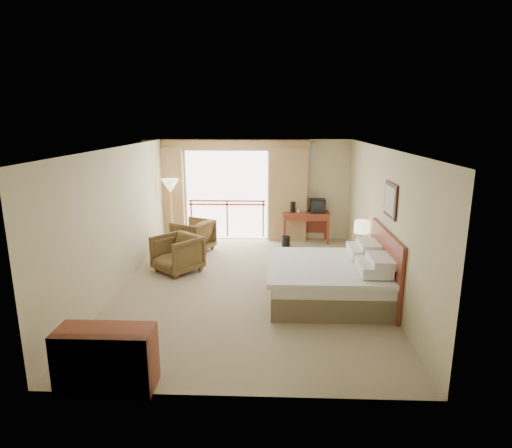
{
  "coord_description": "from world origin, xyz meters",
  "views": [
    {
      "loc": [
        0.43,
        -7.94,
        3.2
      ],
      "look_at": [
        0.11,
        0.4,
        1.16
      ],
      "focal_mm": 30.0,
      "sensor_mm": 36.0,
      "label": 1
    }
  ],
  "objects_px": {
    "floor_lamp": "(170,188)",
    "armchair_near": "(178,271)",
    "nightstand": "(360,262)",
    "wastebasket": "(286,241)",
    "tv": "(318,206)",
    "dresser": "(106,359)",
    "table_lamp": "(362,227)",
    "armchair_far": "(194,251)",
    "desk": "(306,218)",
    "bed": "(330,280)",
    "side_table": "(170,245)"
  },
  "relations": [
    {
      "from": "side_table",
      "to": "dresser",
      "type": "bearing_deg",
      "value": -85.7
    },
    {
      "from": "armchair_near",
      "to": "wastebasket",
      "type": "bearing_deg",
      "value": 80.15
    },
    {
      "from": "floor_lamp",
      "to": "armchair_near",
      "type": "bearing_deg",
      "value": -74.12
    },
    {
      "from": "table_lamp",
      "to": "dresser",
      "type": "relative_size",
      "value": 0.47
    },
    {
      "from": "nightstand",
      "to": "bed",
      "type": "bearing_deg",
      "value": -125.09
    },
    {
      "from": "side_table",
      "to": "dresser",
      "type": "height_order",
      "value": "dresser"
    },
    {
      "from": "side_table",
      "to": "dresser",
      "type": "relative_size",
      "value": 0.46
    },
    {
      "from": "desk",
      "to": "armchair_near",
      "type": "xyz_separation_m",
      "value": [
        -2.93,
        -2.52,
        -0.63
      ]
    },
    {
      "from": "table_lamp",
      "to": "desk",
      "type": "bearing_deg",
      "value": 110.55
    },
    {
      "from": "table_lamp",
      "to": "armchair_far",
      "type": "bearing_deg",
      "value": 157.86
    },
    {
      "from": "desk",
      "to": "side_table",
      "type": "distance_m",
      "value": 3.71
    },
    {
      "from": "nightstand",
      "to": "desk",
      "type": "height_order",
      "value": "desk"
    },
    {
      "from": "table_lamp",
      "to": "armchair_far",
      "type": "xyz_separation_m",
      "value": [
        -3.82,
        1.56,
        -1.03
      ]
    },
    {
      "from": "armchair_far",
      "to": "side_table",
      "type": "height_order",
      "value": "side_table"
    },
    {
      "from": "tv",
      "to": "armchair_far",
      "type": "height_order",
      "value": "tv"
    },
    {
      "from": "side_table",
      "to": "floor_lamp",
      "type": "bearing_deg",
      "value": 101.25
    },
    {
      "from": "table_lamp",
      "to": "floor_lamp",
      "type": "relative_size",
      "value": 0.31
    },
    {
      "from": "nightstand",
      "to": "side_table",
      "type": "distance_m",
      "value": 4.3
    },
    {
      "from": "table_lamp",
      "to": "armchair_far",
      "type": "relative_size",
      "value": 0.63
    },
    {
      "from": "table_lamp",
      "to": "wastebasket",
      "type": "xyz_separation_m",
      "value": [
        -1.5,
        2.02,
        -0.9
      ]
    },
    {
      "from": "table_lamp",
      "to": "wastebasket",
      "type": "relative_size",
      "value": 2.02
    },
    {
      "from": "armchair_far",
      "to": "bed",
      "type": "bearing_deg",
      "value": 73.07
    },
    {
      "from": "nightstand",
      "to": "armchair_near",
      "type": "height_order",
      "value": "nightstand"
    },
    {
      "from": "nightstand",
      "to": "wastebasket",
      "type": "height_order",
      "value": "nightstand"
    },
    {
      "from": "nightstand",
      "to": "tv",
      "type": "distance_m",
      "value": 2.72
    },
    {
      "from": "nightstand",
      "to": "floor_lamp",
      "type": "relative_size",
      "value": 0.35
    },
    {
      "from": "table_lamp",
      "to": "armchair_near",
      "type": "relative_size",
      "value": 0.62
    },
    {
      "from": "tv",
      "to": "side_table",
      "type": "bearing_deg",
      "value": -166.25
    },
    {
      "from": "floor_lamp",
      "to": "dresser",
      "type": "relative_size",
      "value": 1.48
    },
    {
      "from": "armchair_far",
      "to": "side_table",
      "type": "relative_size",
      "value": 1.6
    },
    {
      "from": "bed",
      "to": "tv",
      "type": "bearing_deg",
      "value": 87.94
    },
    {
      "from": "table_lamp",
      "to": "tv",
      "type": "height_order",
      "value": "table_lamp"
    },
    {
      "from": "wastebasket",
      "to": "side_table",
      "type": "relative_size",
      "value": 0.5
    },
    {
      "from": "desk",
      "to": "armchair_far",
      "type": "distance_m",
      "value": 3.1
    },
    {
      "from": "bed",
      "to": "table_lamp",
      "type": "distance_m",
      "value": 1.66
    },
    {
      "from": "tv",
      "to": "side_table",
      "type": "distance_m",
      "value": 3.99
    },
    {
      "from": "tv",
      "to": "dresser",
      "type": "xyz_separation_m",
      "value": [
        -3.19,
        -6.59,
        -0.59
      ]
    },
    {
      "from": "side_table",
      "to": "armchair_far",
      "type": "bearing_deg",
      "value": 62.23
    },
    {
      "from": "side_table",
      "to": "desk",
      "type": "bearing_deg",
      "value": 28.24
    },
    {
      "from": "floor_lamp",
      "to": "side_table",
      "type": "bearing_deg",
      "value": -78.75
    },
    {
      "from": "tv",
      "to": "wastebasket",
      "type": "relative_size",
      "value": 1.48
    },
    {
      "from": "armchair_near",
      "to": "armchair_far",
      "type": "bearing_deg",
      "value": 128.1
    },
    {
      "from": "dresser",
      "to": "armchair_near",
      "type": "bearing_deg",
      "value": 88.36
    },
    {
      "from": "wastebasket",
      "to": "armchair_near",
      "type": "xyz_separation_m",
      "value": [
        -2.39,
        -1.98,
        -0.13
      ]
    },
    {
      "from": "tv",
      "to": "floor_lamp",
      "type": "relative_size",
      "value": 0.23
    },
    {
      "from": "armchair_near",
      "to": "dresser",
      "type": "xyz_separation_m",
      "value": [
        0.04,
        -4.14,
        0.39
      ]
    },
    {
      "from": "bed",
      "to": "armchair_near",
      "type": "height_order",
      "value": "bed"
    },
    {
      "from": "nightstand",
      "to": "dresser",
      "type": "xyz_separation_m",
      "value": [
        -3.85,
        -4.05,
        0.08
      ]
    },
    {
      "from": "bed",
      "to": "nightstand",
      "type": "distance_m",
      "value": 1.49
    },
    {
      "from": "tv",
      "to": "dresser",
      "type": "distance_m",
      "value": 7.35
    }
  ]
}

